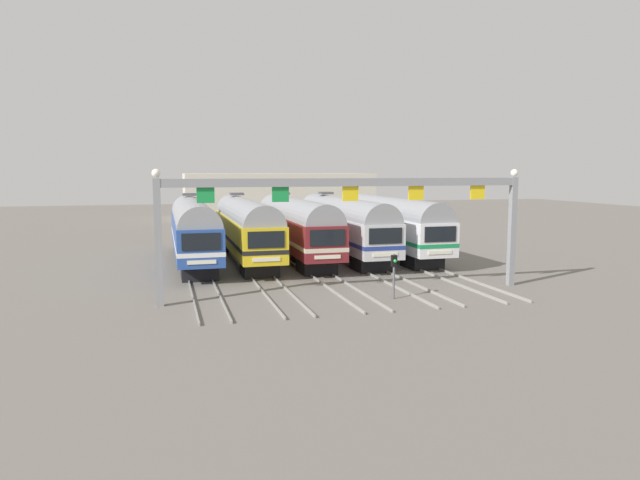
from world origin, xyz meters
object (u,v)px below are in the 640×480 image
object	(u,v)px
commuter_train_yellow	(246,226)
commuter_train_silver	(343,224)
yard_signal_mast	(394,268)
commuter_train_white	(389,223)
commuter_train_blue	(193,228)
commuter_train_maroon	(296,225)
catenary_gantry	(350,201)

from	to	relation	value
commuter_train_yellow	commuter_train_silver	bearing A→B (deg)	0.00
yard_signal_mast	commuter_train_silver	bearing A→B (deg)	82.66
commuter_train_yellow	commuter_train_white	bearing A→B (deg)	-0.02
commuter_train_blue	commuter_train_white	xyz separation A→B (m)	(15.59, -0.00, -0.00)
commuter_train_maroon	commuter_train_silver	world-z (taller)	same
commuter_train_maroon	commuter_train_blue	bearing A→B (deg)	180.00
commuter_train_blue	commuter_train_white	world-z (taller)	commuter_train_blue
commuter_train_silver	commuter_train_yellow	bearing A→B (deg)	180.00
commuter_train_blue	yard_signal_mast	size ratio (longest dim) A/B	7.41
commuter_train_blue	commuter_train_silver	distance (m)	11.69
catenary_gantry	yard_signal_mast	size ratio (longest dim) A/B	8.54
catenary_gantry	yard_signal_mast	xyz separation A→B (m)	(1.95, -1.63, -3.51)
commuter_train_silver	yard_signal_mast	size ratio (longest dim) A/B	7.41
commuter_train_yellow	commuter_train_white	xyz separation A→B (m)	(11.69, -0.00, -0.00)
commuter_train_yellow	commuter_train_maroon	xyz separation A→B (m)	(3.90, 0.00, 0.00)
commuter_train_yellow	commuter_train_white	world-z (taller)	commuter_train_yellow
commuter_train_silver	catenary_gantry	world-z (taller)	catenary_gantry
commuter_train_blue	catenary_gantry	distance (m)	15.79
yard_signal_mast	commuter_train_blue	bearing A→B (deg)	122.78
commuter_train_blue	commuter_train_yellow	world-z (taller)	same
commuter_train_maroon	catenary_gantry	world-z (taller)	catenary_gantry
commuter_train_yellow	commuter_train_maroon	distance (m)	3.90
commuter_train_blue	catenary_gantry	size ratio (longest dim) A/B	0.87
commuter_train_silver	commuter_train_white	size ratio (longest dim) A/B	1.00
commuter_train_yellow	catenary_gantry	size ratio (longest dim) A/B	0.87
commuter_train_silver	commuter_train_blue	bearing A→B (deg)	180.00
commuter_train_yellow	commuter_train_silver	size ratio (longest dim) A/B	1.00
commuter_train_white	commuter_train_maroon	bearing A→B (deg)	179.97
yard_signal_mast	commuter_train_yellow	bearing A→B (deg)	111.12
commuter_train_silver	commuter_train_white	world-z (taller)	commuter_train_silver
commuter_train_white	catenary_gantry	xyz separation A→B (m)	(-7.79, -13.49, 2.54)
commuter_train_silver	catenary_gantry	size ratio (longest dim) A/B	0.87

